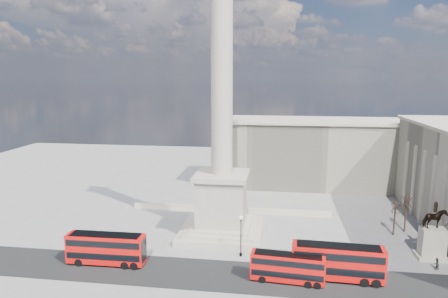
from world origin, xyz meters
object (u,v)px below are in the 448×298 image
red_bus_a (107,249)px  pedestrian_walking (384,258)px  red_bus_b (288,267)px  red_bus_c (338,262)px  equestrian_statue (433,239)px  pedestrian_standing (436,264)px  pedestrian_crossing (276,258)px  victorian_lamp (241,233)px  nelsons_column (222,161)px

red_bus_a → pedestrian_walking: bearing=7.5°
red_bus_b → red_bus_c: bearing=17.5°
red_bus_b → equestrian_statue: size_ratio=1.11×
pedestrian_walking → pedestrian_standing: (6.95, -0.78, -0.03)m
red_bus_a → pedestrian_standing: red_bus_a is taller
red_bus_b → pedestrian_crossing: red_bus_b is taller
red_bus_b → equestrian_statue: equestrian_statue is taller
pedestrian_walking → victorian_lamp: bearing=155.0°
victorian_lamp → pedestrian_crossing: victorian_lamp is taller
nelsons_column → victorian_lamp: nelsons_column is taller
victorian_lamp → equestrian_statue: size_ratio=0.72×
red_bus_c → equestrian_statue: size_ratio=1.37×
red_bus_a → red_bus_c: bearing=-0.6°
equestrian_statue → red_bus_b: bearing=-154.5°
red_bus_b → pedestrian_crossing: size_ratio=6.18×
equestrian_statue → pedestrian_walking: 8.46m
victorian_lamp → pedestrian_walking: bearing=0.8°
red_bus_a → pedestrian_walking: 40.45m
red_bus_b → nelsons_column: bearing=130.4°
pedestrian_walking → pedestrian_crossing: 15.65m
nelsons_column → red_bus_a: 22.98m
pedestrian_standing → nelsons_column: bearing=-42.8°
nelsons_column → red_bus_a: nelsons_column is taller
red_bus_b → pedestrian_standing: (20.92, 6.44, -1.19)m
nelsons_column → equestrian_statue: nelsons_column is taller
red_bus_c → equestrian_statue: (14.91, 8.75, 0.55)m
pedestrian_standing → pedestrian_walking: bearing=-33.4°
red_bus_a → victorian_lamp: (19.05, 5.42, 1.36)m
nelsons_column → pedestrian_standing: 35.47m
red_bus_a → victorian_lamp: bearing=15.2°
red_bus_a → victorian_lamp: size_ratio=1.78×
red_bus_b → victorian_lamp: bearing=140.0°
red_bus_b → red_bus_a: bearing=-178.6°
nelsons_column → pedestrian_walking: 29.08m
victorian_lamp → pedestrian_standing: (27.91, -0.47, -2.90)m
pedestrian_crossing → pedestrian_walking: bearing=-105.2°
nelsons_column → pedestrian_crossing: bearing=-46.6°
red_bus_a → pedestrian_walking: size_ratio=6.25×
red_bus_c → pedestrian_walking: bearing=40.4°
victorian_lamp → pedestrian_crossing: 6.37m
equestrian_statue → pedestrian_crossing: bearing=-168.1°
equestrian_statue → victorian_lamp: bearing=-173.3°
red_bus_a → nelsons_column: bearing=42.7°
red_bus_c → equestrian_statue: 17.30m
pedestrian_standing → pedestrian_crossing: 22.52m
red_bus_c → pedestrian_crossing: size_ratio=7.59×
red_bus_a → pedestrian_crossing: bearing=8.3°
red_bus_a → red_bus_c: red_bus_c is taller
nelsons_column → victorian_lamp: (4.19, -8.62, -9.14)m
nelsons_column → red_bus_c: size_ratio=4.10×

